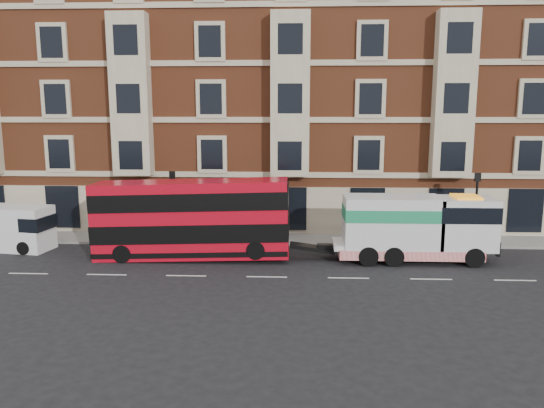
{
  "coord_description": "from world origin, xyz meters",
  "views": [
    {
      "loc": [
        1.39,
        -24.99,
        8.05
      ],
      "look_at": [
        0.08,
        4.0,
        2.95
      ],
      "focal_mm": 35.0,
      "sensor_mm": 36.0,
      "label": 1
    }
  ],
  "objects_px": {
    "box_van": "(9,228)",
    "pedestrian": "(160,223)",
    "tow_truck": "(413,227)",
    "double_decker_bus": "(192,218)"
  },
  "relations": [
    {
      "from": "double_decker_bus",
      "to": "box_van",
      "type": "relative_size",
      "value": 2.04
    },
    {
      "from": "tow_truck",
      "to": "pedestrian",
      "type": "relative_size",
      "value": 4.86
    },
    {
      "from": "double_decker_bus",
      "to": "tow_truck",
      "type": "bearing_deg",
      "value": 0.0
    },
    {
      "from": "tow_truck",
      "to": "box_van",
      "type": "xyz_separation_m",
      "value": [
        -23.2,
        1.45,
        -0.61
      ]
    },
    {
      "from": "box_van",
      "to": "pedestrian",
      "type": "height_order",
      "value": "box_van"
    },
    {
      "from": "double_decker_bus",
      "to": "pedestrian",
      "type": "xyz_separation_m",
      "value": [
        -2.94,
        4.53,
        -1.25
      ]
    },
    {
      "from": "double_decker_bus",
      "to": "pedestrian",
      "type": "relative_size",
      "value": 6.07
    },
    {
      "from": "tow_truck",
      "to": "box_van",
      "type": "bearing_deg",
      "value": 176.43
    },
    {
      "from": "tow_truck",
      "to": "pedestrian",
      "type": "bearing_deg",
      "value": 163.18
    },
    {
      "from": "double_decker_bus",
      "to": "box_van",
      "type": "bearing_deg",
      "value": 172.61
    }
  ]
}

